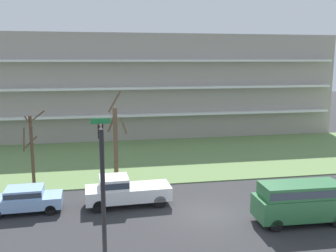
# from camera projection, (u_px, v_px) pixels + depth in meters

# --- Properties ---
(ground) EXTENTS (160.00, 160.00, 0.00)m
(ground) POSITION_uv_depth(u_px,v_px,m) (211.00, 215.00, 23.01)
(ground) COLOR #2D2D30
(grass_lawn_strip) EXTENTS (80.00, 16.00, 0.08)m
(grass_lawn_strip) POSITION_uv_depth(u_px,v_px,m) (168.00, 157.00, 36.56)
(grass_lawn_strip) COLOR #66844C
(grass_lawn_strip) RESTS_ON ground
(apartment_building) EXTENTS (44.60, 12.07, 12.20)m
(apartment_building) POSITION_uv_depth(u_px,v_px,m) (149.00, 85.00, 48.63)
(apartment_building) COLOR #9E938C
(apartment_building) RESTS_ON ground
(tree_far_left) EXTENTS (1.82, 1.69, 5.59)m
(tree_far_left) POSITION_uv_depth(u_px,v_px,m) (32.00, 147.00, 28.24)
(tree_far_left) COLOR #4C3828
(tree_far_left) RESTS_ON ground
(tree_left) EXTENTS (1.59, 1.58, 6.95)m
(tree_left) POSITION_uv_depth(u_px,v_px,m) (116.00, 140.00, 29.28)
(tree_left) COLOR brown
(tree_left) RESTS_ON ground
(van_green_near_left) EXTENTS (5.25, 2.15, 2.36)m
(van_green_near_left) POSITION_uv_depth(u_px,v_px,m) (300.00, 200.00, 21.68)
(van_green_near_left) COLOR #2D6B3D
(van_green_near_left) RESTS_ON ground
(sedan_blue_center_right) EXTENTS (4.45, 1.92, 1.57)m
(sedan_blue_center_right) POSITION_uv_depth(u_px,v_px,m) (25.00, 199.00, 23.28)
(sedan_blue_center_right) COLOR #8CB2E0
(sedan_blue_center_right) RESTS_ON ground
(pickup_white_near_right) EXTENTS (5.47, 2.18, 1.95)m
(pickup_white_near_right) POSITION_uv_depth(u_px,v_px,m) (124.00, 190.00, 24.34)
(pickup_white_near_right) COLOR white
(pickup_white_near_right) RESTS_ON ground
(traffic_signal_mast) EXTENTS (0.90, 5.27, 6.70)m
(traffic_signal_mast) POSITION_uv_depth(u_px,v_px,m) (102.00, 171.00, 16.33)
(traffic_signal_mast) COLOR black
(traffic_signal_mast) RESTS_ON ground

